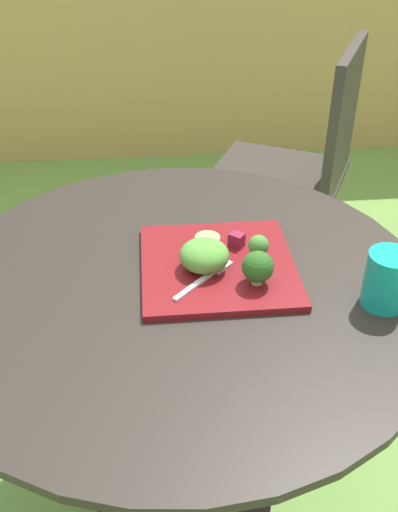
{
  "coord_description": "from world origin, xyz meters",
  "views": [
    {
      "loc": [
        -0.05,
        -0.87,
        1.36
      ],
      "look_at": [
        0.04,
        0.01,
        0.74
      ],
      "focal_mm": 40.63,
      "sensor_mm": 36.0,
      "label": 1
    }
  ],
  "objects_px": {
    "drinking_glass": "(387,282)",
    "fork": "(208,276)",
    "salad_plate": "(218,266)",
    "patio_chair": "(304,158)"
  },
  "relations": [
    {
      "from": "salad_plate",
      "to": "drinking_glass",
      "type": "distance_m",
      "value": 0.31
    },
    {
      "from": "drinking_glass",
      "to": "fork",
      "type": "distance_m",
      "value": 0.32
    },
    {
      "from": "patio_chair",
      "to": "salad_plate",
      "type": "distance_m",
      "value": 0.96
    },
    {
      "from": "patio_chair",
      "to": "fork",
      "type": "height_order",
      "value": "patio_chair"
    },
    {
      "from": "patio_chair",
      "to": "drinking_glass",
      "type": "distance_m",
      "value": 1.02
    },
    {
      "from": "patio_chair",
      "to": "drinking_glass",
      "type": "bearing_deg",
      "value": -97.02
    },
    {
      "from": "salad_plate",
      "to": "fork",
      "type": "xyz_separation_m",
      "value": [
        -0.02,
        -0.04,
        0.01
      ]
    },
    {
      "from": "patio_chair",
      "to": "salad_plate",
      "type": "bearing_deg",
      "value": -115.06
    },
    {
      "from": "drinking_glass",
      "to": "fork",
      "type": "xyz_separation_m",
      "value": [
        -0.3,
        0.09,
        -0.03
      ]
    },
    {
      "from": "patio_chair",
      "to": "fork",
      "type": "bearing_deg",
      "value": -115.27
    }
  ]
}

